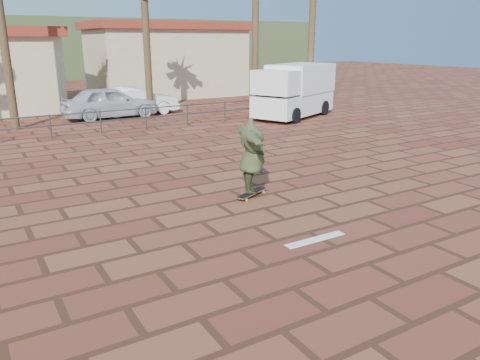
# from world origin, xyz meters

# --- Properties ---
(ground) EXTENTS (120.00, 120.00, 0.00)m
(ground) POSITION_xyz_m (0.00, 0.00, 0.00)
(ground) COLOR brown
(ground) RESTS_ON ground
(paint_stripe) EXTENTS (1.40, 0.22, 0.01)m
(paint_stripe) POSITION_xyz_m (0.70, -1.20, 0.00)
(paint_stripe) COLOR white
(paint_stripe) RESTS_ON ground
(guardrail) EXTENTS (24.06, 0.06, 1.00)m
(guardrail) POSITION_xyz_m (0.00, 12.00, 0.68)
(guardrail) COLOR #47494F
(guardrail) RESTS_ON ground
(building_east) EXTENTS (10.60, 6.60, 5.00)m
(building_east) POSITION_xyz_m (8.00, 24.00, 2.54)
(building_east) COLOR beige
(building_east) RESTS_ON ground
(hill_front) EXTENTS (70.00, 18.00, 6.00)m
(hill_front) POSITION_xyz_m (0.00, 50.00, 3.00)
(hill_front) COLOR #384C28
(hill_front) RESTS_ON ground
(longboard) EXTENTS (1.13, 0.68, 0.11)m
(longboard) POSITION_xyz_m (1.05, 1.73, 0.09)
(longboard) COLOR olive
(longboard) RESTS_ON ground
(skateboarder) EXTENTS (1.34, 2.41, 1.89)m
(skateboarder) POSITION_xyz_m (1.05, 1.73, 1.06)
(skateboarder) COLOR #3B4324
(skateboarder) RESTS_ON longboard
(campervan) EXTENTS (5.53, 4.03, 2.65)m
(campervan) POSITION_xyz_m (9.83, 11.52, 1.39)
(campervan) COLOR white
(campervan) RESTS_ON ground
(car_silver) EXTENTS (4.75, 1.99, 1.61)m
(car_silver) POSITION_xyz_m (1.57, 16.00, 0.80)
(car_silver) COLOR silver
(car_silver) RESTS_ON ground
(car_white) EXTENTS (4.37, 1.56, 1.44)m
(car_white) POSITION_xyz_m (3.12, 16.50, 0.72)
(car_white) COLOR white
(car_white) RESTS_ON ground
(street_sign) EXTENTS (0.42, 0.17, 2.10)m
(street_sign) POSITION_xyz_m (11.73, 12.00, 1.47)
(street_sign) COLOR gray
(street_sign) RESTS_ON ground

